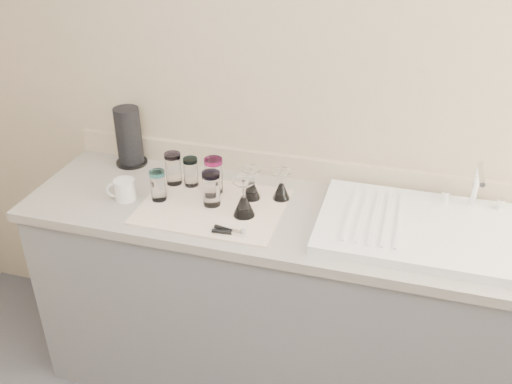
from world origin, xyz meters
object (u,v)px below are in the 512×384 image
(sink_unit, at_px, (433,229))
(paper_towel_roll, at_px, (129,137))
(tumbler_magenta, at_px, (158,185))
(tumbler_lavender, at_px, (211,188))
(goblet_back_left, at_px, (251,188))
(tumbler_purple, at_px, (214,175))
(white_mug, at_px, (124,190))
(goblet_back_right, at_px, (281,189))
(tumbler_cyan, at_px, (191,172))
(goblet_front_left, at_px, (244,203))
(tumbler_teal, at_px, (173,168))
(can_opener, at_px, (229,231))

(sink_unit, distance_m, paper_towel_roll, 1.33)
(tumbler_magenta, bearing_deg, tumbler_lavender, 5.88)
(tumbler_magenta, bearing_deg, paper_towel_roll, 133.75)
(goblet_back_left, bearing_deg, tumbler_purple, 178.42)
(white_mug, bearing_deg, sink_unit, 4.19)
(white_mug, relative_size, paper_towel_roll, 0.48)
(tumbler_lavender, relative_size, white_mug, 1.11)
(tumbler_magenta, distance_m, goblet_back_right, 0.49)
(goblet_back_right, relative_size, white_mug, 0.99)
(white_mug, bearing_deg, tumbler_cyan, 38.14)
(tumbler_cyan, xyz_separation_m, goblet_front_left, (0.28, -0.16, -0.01))
(tumbler_magenta, bearing_deg, tumbler_purple, 31.84)
(tumbler_teal, xyz_separation_m, goblet_back_right, (0.46, 0.00, -0.03))
(tumbler_teal, height_order, goblet_back_right, tumbler_teal)
(goblet_back_right, bearing_deg, tumbler_lavender, -154.15)
(tumbler_magenta, height_order, paper_towel_roll, paper_towel_roll)
(tumbler_lavender, bearing_deg, goblet_back_right, 25.85)
(goblet_back_right, bearing_deg, sink_unit, -7.91)
(tumbler_magenta, bearing_deg, sink_unit, 3.34)
(tumbler_magenta, height_order, goblet_back_left, goblet_back_left)
(tumbler_lavender, bearing_deg, tumbler_magenta, -174.12)
(tumbler_magenta, xyz_separation_m, white_mug, (-0.14, -0.03, -0.03))
(goblet_back_left, bearing_deg, sink_unit, -4.30)
(tumbler_magenta, distance_m, goblet_back_left, 0.37)
(paper_towel_roll, bearing_deg, goblet_front_left, -24.95)
(tumbler_teal, distance_m, tumbler_cyan, 0.08)
(tumbler_lavender, relative_size, goblet_front_left, 0.93)
(goblet_back_right, height_order, paper_towel_roll, paper_towel_roll)
(tumbler_cyan, xyz_separation_m, goblet_back_left, (0.27, -0.03, -0.02))
(tumbler_cyan, relative_size, tumbler_purple, 0.82)
(goblet_front_left, bearing_deg, goblet_back_left, 94.28)
(tumbler_lavender, distance_m, can_opener, 0.23)
(tumbler_cyan, distance_m, tumbler_lavender, 0.18)
(sink_unit, bearing_deg, tumbler_teal, 175.64)
(tumbler_magenta, distance_m, paper_towel_roll, 0.38)
(tumbler_purple, distance_m, can_opener, 0.32)
(tumbler_teal, distance_m, tumbler_lavender, 0.24)
(tumbler_teal, xyz_separation_m, paper_towel_roll, (-0.26, 0.13, 0.05))
(goblet_front_left, relative_size, can_opener, 1.22)
(tumbler_magenta, height_order, white_mug, tumbler_magenta)
(paper_towel_roll, bearing_deg, tumbler_cyan, -20.17)
(tumbler_teal, bearing_deg, tumbler_cyan, 3.16)
(tumbler_purple, relative_size, goblet_front_left, 0.98)
(tumbler_magenta, height_order, can_opener, tumbler_magenta)
(tumbler_teal, bearing_deg, white_mug, -130.40)
(sink_unit, height_order, paper_towel_roll, paper_towel_roll)
(sink_unit, height_order, goblet_front_left, sink_unit)
(tumbler_cyan, xyz_separation_m, goblet_back_right, (0.39, -0.00, -0.02))
(tumbler_cyan, bearing_deg, tumbler_teal, -176.84)
(tumbler_cyan, distance_m, goblet_back_right, 0.39)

